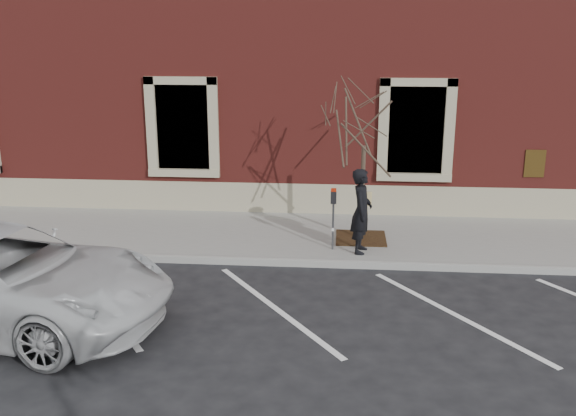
{
  "coord_description": "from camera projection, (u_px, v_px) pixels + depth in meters",
  "views": [
    {
      "loc": [
        1.15,
        -12.83,
        4.89
      ],
      "look_at": [
        0.0,
        0.6,
        1.1
      ],
      "focal_mm": 40.0,
      "sensor_mm": 36.0,
      "label": 1
    }
  ],
  "objects": [
    {
      "name": "ground",
      "position": [
        286.0,
        265.0,
        13.72
      ],
      "size": [
        120.0,
        120.0,
        0.0
      ],
      "primitive_type": "plane",
      "color": "#28282B",
      "rests_on": "ground"
    },
    {
      "name": "man",
      "position": [
        362.0,
        211.0,
        13.84
      ],
      "size": [
        0.54,
        0.74,
        1.86
      ],
      "primitive_type": "imported",
      "rotation": [
        0.0,
        0.0,
        1.42
      ],
      "color": "black",
      "rests_on": "sidewalk_near"
    },
    {
      "name": "parking_stripes",
      "position": [
        275.0,
        308.0,
        11.61
      ],
      "size": [
        28.0,
        4.4,
        0.01
      ],
      "primitive_type": null,
      "color": "silver",
      "rests_on": "ground"
    },
    {
      "name": "sidewalk_near",
      "position": [
        292.0,
        236.0,
        15.38
      ],
      "size": [
        40.0,
        3.5,
        0.15
      ],
      "primitive_type": "cube",
      "color": "gray",
      "rests_on": "ground"
    },
    {
      "name": "tree_grate",
      "position": [
        361.0,
        238.0,
        14.96
      ],
      "size": [
        1.16,
        1.16,
        0.03
      ],
      "primitive_type": "cube",
      "color": "#392712",
      "rests_on": "sidewalk_near"
    },
    {
      "name": "building_civic",
      "position": [
        307.0,
        58.0,
        20.06
      ],
      "size": [
        40.0,
        8.62,
        8.0
      ],
      "color": "maroon",
      "rests_on": "ground"
    },
    {
      "name": "sapling",
      "position": [
        365.0,
        119.0,
        14.21
      ],
      "size": [
        2.39,
        2.39,
        3.99
      ],
      "color": "#4C3D2E",
      "rests_on": "sidewalk_near"
    },
    {
      "name": "curb_near",
      "position": [
        285.0,
        262.0,
        13.65
      ],
      "size": [
        40.0,
        0.12,
        0.15
      ],
      "primitive_type": "cube",
      "color": "#9E9E99",
      "rests_on": "ground"
    },
    {
      "name": "parking_meter",
      "position": [
        333.0,
        207.0,
        13.98
      ],
      "size": [
        0.13,
        0.1,
        1.39
      ],
      "rotation": [
        0.0,
        0.0,
        0.27
      ],
      "color": "#595B60",
      "rests_on": "sidewalk_near"
    }
  ]
}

